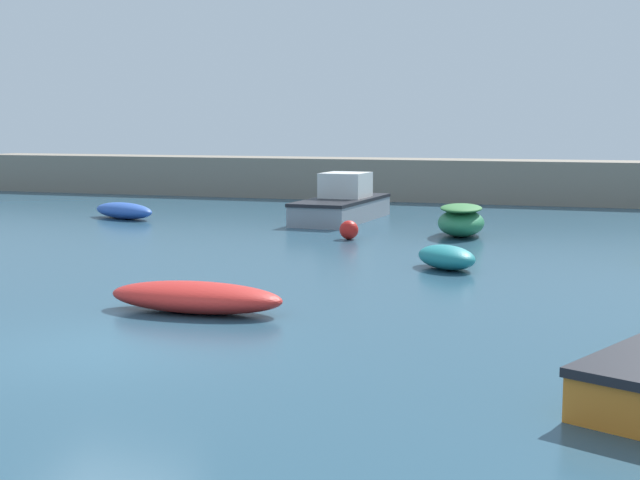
# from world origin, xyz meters

# --- Properties ---
(ground_plane) EXTENTS (120.00, 120.00, 0.20)m
(ground_plane) POSITION_xyz_m (0.00, 0.00, -0.10)
(ground_plane) COLOR #284C60
(harbor_breakwater) EXTENTS (51.08, 2.91, 1.96)m
(harbor_breakwater) POSITION_xyz_m (0.00, 29.79, 0.98)
(harbor_breakwater) COLOR gray
(harbor_breakwater) RESTS_ON ground_plane
(rowboat_blue_near) EXTENTS (3.55, 1.40, 0.59)m
(rowboat_blue_near) POSITION_xyz_m (0.08, 3.01, 0.29)
(rowboat_blue_near) COLOR red
(rowboat_blue_near) RESTS_ON ground_plane
(motorboat_with_cabin) EXTENTS (2.33, 6.01, 1.79)m
(motorboat_with_cabin) POSITION_xyz_m (-2.14, 19.80, 0.62)
(motorboat_with_cabin) COLOR gray
(motorboat_with_cabin) RESTS_ON ground_plane
(open_tender_yellow) EXTENTS (3.33, 2.22, 0.62)m
(open_tender_yellow) POSITION_xyz_m (-10.30, 17.73, 0.31)
(open_tender_yellow) COLOR #2D56B7
(open_tender_yellow) RESTS_ON ground_plane
(rowboat_with_red_cover) EXTENTS (1.87, 3.00, 1.02)m
(rowboat_with_red_cover) POSITION_xyz_m (2.90, 16.50, 0.52)
(rowboat_with_red_cover) COLOR #287A4C
(rowboat_with_red_cover) RESTS_ON ground_plane
(dinghy_near_pier) EXTENTS (2.15, 2.18, 0.59)m
(dinghy_near_pier) POSITION_xyz_m (3.68, 9.72, 0.30)
(dinghy_near_pier) COLOR teal
(dinghy_near_pier) RESTS_ON ground_plane
(mooring_buoy_red) EXTENTS (0.60, 0.60, 0.60)m
(mooring_buoy_red) POSITION_xyz_m (-0.29, 14.49, 0.30)
(mooring_buoy_red) COLOR red
(mooring_buoy_red) RESTS_ON ground_plane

